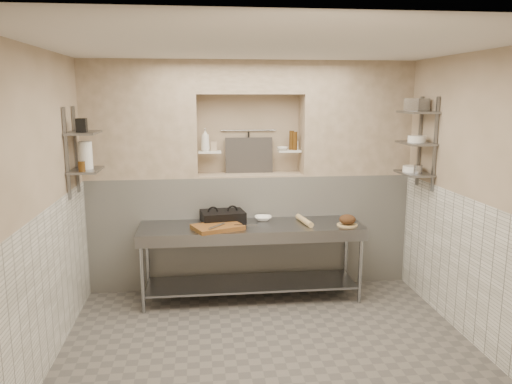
{
  "coord_description": "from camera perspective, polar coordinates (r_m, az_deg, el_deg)",
  "views": [
    {
      "loc": [
        -0.63,
        -4.41,
        2.39
      ],
      "look_at": [
        -0.02,
        0.9,
        1.35
      ],
      "focal_mm": 35.0,
      "sensor_mm": 36.0,
      "label": 1
    }
  ],
  "objects": [
    {
      "name": "wall_right",
      "position": [
        5.26,
        24.27,
        -0.84
      ],
      "size": [
        0.1,
        3.9,
        2.8
      ],
      "primitive_type": "cube",
      "color": "#BEA78E",
      "rests_on": "ground"
    },
    {
      "name": "wainscot_left",
      "position": [
        4.92,
        -22.51,
        -9.99
      ],
      "size": [
        0.02,
        3.9,
        1.4
      ],
      "primitive_type": "cube",
      "color": "white",
      "rests_on": "floor"
    },
    {
      "name": "alcove_shelf_left",
      "position": [
        6.2,
        -5.32,
        4.58
      ],
      "size": [
        0.28,
        0.16,
        0.02
      ],
      "primitive_type": "cube",
      "color": "white",
      "rests_on": "backwall_lower"
    },
    {
      "name": "backwall_header",
      "position": [
        6.2,
        -0.73,
        12.96
      ],
      "size": [
        1.3,
        0.4,
        0.4
      ],
      "primitive_type": "cube",
      "color": "#BEA78E",
      "rests_on": "backwall_lower"
    },
    {
      "name": "rolling_pin",
      "position": [
        5.92,
        5.55,
        -3.28
      ],
      "size": [
        0.13,
        0.44,
        0.07
      ],
      "primitive_type": "cylinder",
      "rotation": [
        1.57,
        0.0,
        0.15
      ],
      "color": "tan",
      "rests_on": "prep_table"
    },
    {
      "name": "panini_press",
      "position": [
        5.95,
        -3.82,
        -2.84
      ],
      "size": [
        0.55,
        0.43,
        0.14
      ],
      "rotation": [
        0.0,
        0.0,
        0.15
      ],
      "color": "black",
      "rests_on": "prep_table"
    },
    {
      "name": "wall_front",
      "position": [
        2.68,
        7.68,
        -10.8
      ],
      "size": [
        4.0,
        0.1,
        2.8
      ],
      "primitive_type": "cube",
      "color": "#BEA78E",
      "rests_on": "ground"
    },
    {
      "name": "wall_shelf_right_lower",
      "position": [
        6.06,
        17.6,
        2.05
      ],
      "size": [
        0.3,
        0.5,
        0.02
      ],
      "primitive_type": "cube",
      "color": "slate",
      "rests_on": "wall_right"
    },
    {
      "name": "bread_board",
      "position": [
        5.91,
        10.38,
        -3.71
      ],
      "size": [
        0.24,
        0.24,
        0.01
      ],
      "primitive_type": "cylinder",
      "color": "tan",
      "rests_on": "prep_table"
    },
    {
      "name": "splash_panel",
      "position": [
        6.34,
        -0.8,
        4.22
      ],
      "size": [
        0.6,
        0.08,
        0.45
      ],
      "primitive_type": "cube",
      "rotation": [
        -0.14,
        0.0,
        0.0
      ],
      "color": "#383330",
      "rests_on": "alcove_sill"
    },
    {
      "name": "condiment_c",
      "position": [
        6.33,
        4.57,
        5.33
      ],
      "size": [
        0.06,
        0.06,
        0.11
      ],
      "primitive_type": "cylinder",
      "color": "white",
      "rests_on": "alcove_shelf_right"
    },
    {
      "name": "tongs",
      "position": [
        5.57,
        -4.5,
        -3.92
      ],
      "size": [
        0.19,
        0.23,
        0.03
      ],
      "primitive_type": "cylinder",
      "rotation": [
        1.57,
        0.0,
        -0.67
      ],
      "color": "gray",
      "rests_on": "cutting_board"
    },
    {
      "name": "wall_shelf_left_lower",
      "position": [
        5.65,
        -18.86,
        2.37
      ],
      "size": [
        0.3,
        0.5,
        0.02
      ],
      "primitive_type": "cube",
      "color": "slate",
      "rests_on": "wall_left"
    },
    {
      "name": "wall_shelf_left_upper",
      "position": [
        5.61,
        -19.12,
        6.42
      ],
      "size": [
        0.3,
        0.5,
        0.03
      ],
      "primitive_type": "cube",
      "color": "slate",
      "rests_on": "wall_left"
    },
    {
      "name": "mixing_bowl",
      "position": [
        6.04,
        0.82,
        -3.02
      ],
      "size": [
        0.23,
        0.23,
        0.05
      ],
      "primitive_type": "imported",
      "rotation": [
        0.0,
        0.0,
        -0.13
      ],
      "color": "white",
      "rests_on": "prep_table"
    },
    {
      "name": "condiment_b",
      "position": [
        6.31,
        4.09,
        5.91
      ],
      "size": [
        0.06,
        0.06,
        0.24
      ],
      "primitive_type": "cylinder",
      "color": "#492C0E",
      "rests_on": "alcove_shelf_right"
    },
    {
      "name": "bowl_alcove",
      "position": [
        6.25,
        3.04,
        4.97
      ],
      "size": [
        0.16,
        0.16,
        0.04
      ],
      "primitive_type": "imported",
      "rotation": [
        0.0,
        0.0,
        -0.16
      ],
      "color": "white",
      "rests_on": "alcove_shelf_right"
    },
    {
      "name": "backwall_lower",
      "position": [
        6.42,
        -0.69,
        -4.25
      ],
      "size": [
        4.0,
        0.4,
        1.4
      ],
      "primitive_type": "cube",
      "color": "white",
      "rests_on": "floor"
    },
    {
      "name": "shelf_rail_left_a",
      "position": [
        5.85,
        -19.87,
        4.57
      ],
      "size": [
        0.03,
        0.03,
        0.95
      ],
      "primitive_type": "cube",
      "color": "slate",
      "rests_on": "wall_left"
    },
    {
      "name": "alcove_shelf_right",
      "position": [
        6.3,
        3.83,
        4.7
      ],
      "size": [
        0.28,
        0.16,
        0.02
      ],
      "primitive_type": "cube",
      "color": "white",
      "rests_on": "backwall_lower"
    },
    {
      "name": "jar_left",
      "position": [
        5.47,
        -19.3,
        2.78
      ],
      "size": [
        0.07,
        0.07,
        0.11
      ],
      "primitive_type": "cylinder",
      "color": "#492C0E",
      "rests_on": "wall_shelf_left_lower"
    },
    {
      "name": "bowl_right",
      "position": [
        6.1,
        17.44,
        2.55
      ],
      "size": [
        0.22,
        0.22,
        0.07
      ],
      "primitive_type": "cylinder",
      "color": "white",
      "rests_on": "wall_shelf_right_lower"
    },
    {
      "name": "backwall_pillar_right",
      "position": [
        6.47,
        11.16,
        8.24
      ],
      "size": [
        1.35,
        0.4,
        1.4
      ],
      "primitive_type": "cube",
      "color": "#BEA78E",
      "rests_on": "backwall_lower"
    },
    {
      "name": "wall_back",
      "position": [
        6.52,
        -0.93,
        2.28
      ],
      "size": [
        4.0,
        0.1,
        2.8
      ],
      "primitive_type": "cube",
      "color": "#BEA78E",
      "rests_on": "ground"
    },
    {
      "name": "wall_shelf_right_mid",
      "position": [
        6.02,
        17.8,
        5.34
      ],
      "size": [
        0.3,
        0.5,
        0.02
      ],
      "primitive_type": "cube",
      "color": "slate",
      "rests_on": "wall_right"
    },
    {
      "name": "jar_alcove",
      "position": [
        6.23,
        -4.87,
        5.25
      ],
      "size": [
        0.08,
        0.08,
        0.11
      ],
      "primitive_type": "cube",
      "color": "#BEA78E",
      "rests_on": "alcove_shelf_left"
    },
    {
      "name": "canister_right",
      "position": [
        5.96,
        18.03,
        2.48
      ],
      "size": [
        0.1,
        0.1,
        0.1
      ],
      "primitive_type": "cylinder",
      "color": "gray",
      "rests_on": "wall_shelf_right_lower"
    },
    {
      "name": "shelf_rail_left_b",
      "position": [
        5.46,
        -20.82,
        4.09
      ],
      "size": [
        0.03,
        0.03,
        0.95
      ],
      "primitive_type": "cube",
      "color": "slate",
      "rests_on": "wall_left"
    },
    {
      "name": "box_left_upper",
      "position": [
        5.54,
        -19.31,
        7.23
      ],
      "size": [
        0.1,
        0.1,
        0.14
      ],
      "primitive_type": "cube",
      "rotation": [
        0.0,
        0.0,
        -0.0
      ],
      "color": "black",
      "rests_on": "wall_shelf_left_upper"
    },
    {
      "name": "basket_right",
      "position": [
        6.03,
        17.89,
        9.47
      ],
      "size": [
        0.25,
        0.27,
        0.14
      ],
      "primitive_type": "cube",
      "rotation": [
        0.0,
        0.0,
        0.39
      ],
      "color": "gray",
      "rests_on": "wall_shelf_right_upper"
    },
    {
      "name": "shelf_rail_right_b",
      "position": [
        5.9,
        19.79,
        5.11
      ],
      "size": [
        0.03,
        0.03,
        1.05
      ],
      "primitive_type": "cube",
      "color": "slate",
      "rests_on": "wall_right"
    },
    {
      "name": "bread_loaf",
      "position": [
        5.89,
        10.41,
        -3.1
      ],
      "size": [
        0.19,
        0.19,
        0.12
      ],
      "primitive_type": "ellipsoid",
      "color": "#4C2D19",
      "rests_on": "bread_board"
    },
    {
      "name": "shelf_rail_right_a",
      "position": [
        6.26,
        18.18,
        5.51
      ],
      "size": [
        0.03,
        0.03,
        1.05
      ],
      "primitive_type": "cube",
      "color": "slate",
      "rests_on": "wall_right"
    },
    {
      "name": "wainscot_right",
      "position": [
        5.4,
        23.12,
        -8.14
      ],
      "size": [
        0.02,
        3.9,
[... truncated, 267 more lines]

